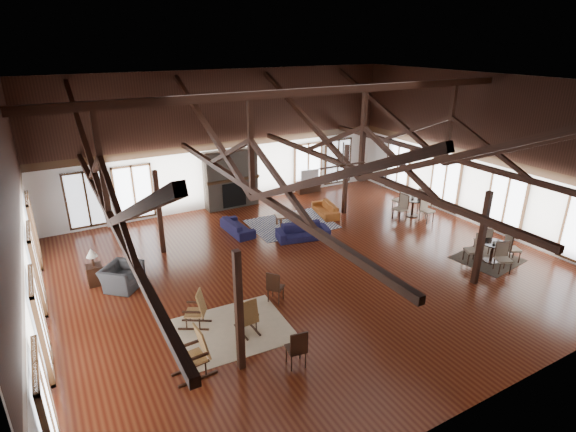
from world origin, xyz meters
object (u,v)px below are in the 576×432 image
sofa_orange (326,209)px  cafe_table_far (413,204)px  cafe_table_near (493,248)px  sofa_navy_front (303,232)px  sofa_navy_left (237,226)px  coffee_table (289,216)px  armchair (122,277)px  tv_console (308,186)px

sofa_orange → cafe_table_far: bearing=70.8°
cafe_table_near → sofa_orange: bearing=111.3°
sofa_navy_front → cafe_table_near: bearing=-33.0°
sofa_navy_left → cafe_table_near: bearing=-137.3°
coffee_table → sofa_navy_left: bearing=-173.2°
cafe_table_near → cafe_table_far: size_ratio=0.92×
armchair → cafe_table_near: (11.43, -4.43, 0.13)m
sofa_navy_front → sofa_orange: bearing=50.5°
sofa_navy_left → armchair: bearing=111.3°
coffee_table → armchair: 7.22m
cafe_table_far → armchair: bearing=-179.5°
sofa_navy_front → coffee_table: 1.56m
armchair → cafe_table_far: bearing=-46.9°
sofa_navy_left → sofa_orange: 4.14m
sofa_navy_front → cafe_table_far: 5.38m
sofa_orange → tv_console: (0.96, 3.04, 0.05)m
sofa_navy_left → cafe_table_near: cafe_table_near is taller
sofa_orange → cafe_table_far: (3.20, -1.95, 0.28)m
sofa_navy_front → armchair: (-6.73, -0.37, 0.07)m
sofa_navy_left → sofa_orange: (4.14, -0.07, -0.01)m
sofa_navy_left → sofa_orange: sofa_navy_left is taller
armchair → tv_console: bearing=-20.1°
sofa_orange → armchair: bearing=-64.9°
armchair → tv_console: (9.86, 5.10, -0.06)m
sofa_navy_front → cafe_table_far: (5.37, -0.27, 0.25)m
sofa_orange → armchair: 9.13m
sofa_orange → armchair: (-8.89, -2.06, 0.11)m
cafe_table_near → coffee_table: bearing=125.1°
sofa_navy_left → cafe_table_far: (7.34, -2.02, 0.27)m
sofa_navy_left → sofa_orange: bearing=-93.7°
cafe_table_near → cafe_table_far: 4.59m
sofa_navy_front → sofa_orange: 2.74m
sofa_orange → cafe_table_near: size_ratio=0.91×
armchair → cafe_table_near: 12.26m
sofa_navy_front → tv_console: 5.67m
armchair → sofa_navy_front: bearing=-44.3°
cafe_table_near → tv_console: (-1.57, 9.53, -0.19)m
sofa_navy_front → sofa_navy_left: (-1.97, 1.75, -0.03)m
armchair → cafe_table_far: 12.10m
cafe_table_far → cafe_table_near: bearing=-98.4°
coffee_table → tv_console: bearing=60.3°
cafe_table_near → tv_console: cafe_table_near is taller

